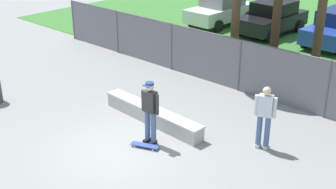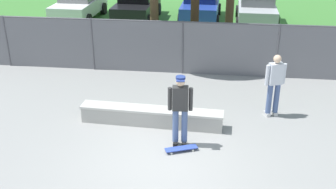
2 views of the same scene
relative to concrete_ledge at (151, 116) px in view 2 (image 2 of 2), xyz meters
name	(u,v)px [view 2 (image 2 of 2)]	position (x,y,z in m)	size (l,w,h in m)	color
ground_plane	(161,161)	(0.50, -1.76, -0.25)	(80.00, 80.00, 0.00)	gray
grass_strip	(198,9)	(0.50, 14.20, -0.24)	(31.44, 20.00, 0.02)	#3D7A33
concrete_ledge	(151,116)	(0.00, 0.00, 0.00)	(3.91, 0.66, 0.49)	#A8A59E
skateboarder	(180,108)	(0.87, -0.95, 0.79)	(0.60, 0.32, 1.84)	black
skateboard	(181,148)	(0.93, -1.25, -0.17)	(0.82, 0.48, 0.09)	#334CB2
chainlink_fence	(183,46)	(0.50, 3.90, 0.78)	(19.51, 0.07, 1.90)	#4C4C51
car_white	(79,3)	(-5.57, 11.00, 0.59)	(2.11, 4.25, 1.66)	silver
car_black	(137,4)	(-2.53, 11.23, 0.59)	(2.11, 4.25, 1.66)	black
car_blue	(201,4)	(0.76, 11.59, 0.59)	(2.11, 4.25, 1.66)	#233D9E
car_silver	(257,7)	(3.59, 11.22, 0.59)	(2.11, 4.25, 1.66)	#B7BABF
bystander	(275,83)	(3.31, 0.94, 0.76)	(0.57, 0.38, 1.82)	beige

